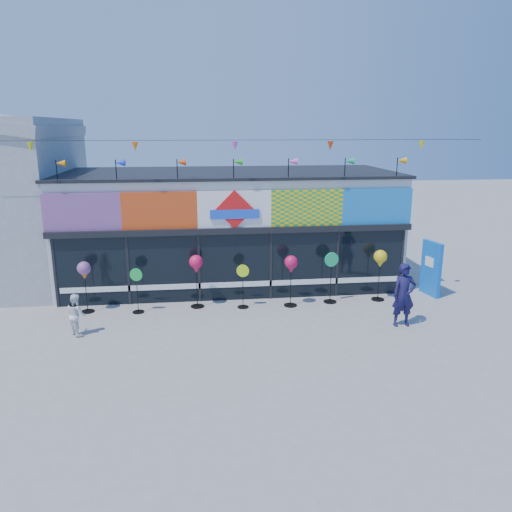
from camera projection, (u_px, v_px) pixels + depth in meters
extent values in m
plane|color=gray|center=(245.00, 341.00, 13.67)|extent=(80.00, 80.00, 0.00)
cube|color=silver|center=(230.00, 227.00, 18.94)|extent=(12.00, 5.00, 4.00)
cube|color=black|center=(235.00, 267.00, 16.69)|extent=(11.60, 0.12, 2.30)
cube|color=black|center=(235.00, 230.00, 16.34)|extent=(12.00, 0.30, 0.20)
cube|color=white|center=(235.00, 284.00, 16.81)|extent=(11.40, 0.10, 0.18)
cube|color=black|center=(229.00, 173.00, 18.42)|extent=(12.20, 5.20, 0.10)
cube|color=black|center=(55.00, 273.00, 16.01)|extent=(0.08, 0.14, 2.30)
cube|color=black|center=(128.00, 270.00, 16.28)|extent=(0.08, 0.14, 2.30)
cube|color=black|center=(199.00, 268.00, 16.54)|extent=(0.08, 0.14, 2.30)
cube|color=black|center=(271.00, 266.00, 16.82)|extent=(0.08, 0.14, 2.30)
cube|color=black|center=(337.00, 264.00, 17.08)|extent=(0.08, 0.14, 2.30)
cube|color=black|center=(401.00, 261.00, 17.35)|extent=(0.08, 0.14, 2.30)
cube|color=red|center=(82.00, 212.00, 15.63)|extent=(2.40, 0.08, 1.20)
cube|color=#DC4214|center=(160.00, 211.00, 15.91)|extent=(2.40, 0.08, 1.20)
cube|color=white|center=(235.00, 209.00, 16.18)|extent=(2.40, 0.08, 1.20)
cube|color=yellow|center=(307.00, 208.00, 16.46)|extent=(2.40, 0.08, 1.20)
cube|color=blue|center=(377.00, 207.00, 16.73)|extent=(2.40, 0.08, 1.20)
cube|color=red|center=(235.00, 210.00, 16.12)|extent=(1.27, 0.06, 1.27)
cube|color=blue|center=(235.00, 214.00, 16.14)|extent=(1.60, 0.05, 0.30)
cube|color=#E74DAB|center=(112.00, 277.00, 16.32)|extent=(0.78, 0.03, 0.78)
cube|color=#1B35ED|center=(153.00, 264.00, 16.37)|extent=(0.92, 0.03, 0.92)
cube|color=blue|center=(194.00, 256.00, 16.48)|extent=(0.78, 0.03, 0.78)
cube|color=#EAB60C|center=(235.00, 268.00, 16.75)|extent=(0.92, 0.03, 0.92)
cube|color=#7122A1|center=(275.00, 261.00, 16.85)|extent=(0.78, 0.03, 0.78)
cube|color=purple|center=(314.00, 254.00, 16.95)|extent=(0.92, 0.03, 0.92)
cube|color=blue|center=(351.00, 269.00, 17.25)|extent=(0.78, 0.03, 0.78)
cylinder|color=black|center=(57.00, 171.00, 15.46)|extent=(0.03, 0.03, 0.70)
cone|color=orange|center=(61.00, 163.00, 15.41)|extent=(0.30, 0.22, 0.22)
cylinder|color=black|center=(116.00, 171.00, 15.66)|extent=(0.03, 0.03, 0.70)
cone|color=blue|center=(120.00, 163.00, 15.62)|extent=(0.30, 0.22, 0.22)
cylinder|color=black|center=(177.00, 170.00, 15.88)|extent=(0.03, 0.03, 0.70)
cone|color=red|center=(181.00, 162.00, 15.84)|extent=(0.30, 0.22, 0.22)
cylinder|color=black|center=(234.00, 170.00, 16.09)|extent=(0.03, 0.03, 0.70)
cone|color=#1EA619|center=(238.00, 162.00, 16.04)|extent=(0.30, 0.22, 0.22)
cylinder|color=black|center=(288.00, 169.00, 16.30)|extent=(0.03, 0.03, 0.70)
cone|color=#F451BA|center=(293.00, 161.00, 16.25)|extent=(0.30, 0.22, 0.22)
cylinder|color=black|center=(345.00, 169.00, 16.52)|extent=(0.03, 0.03, 0.70)
cone|color=#189F5E|center=(349.00, 161.00, 16.47)|extent=(0.30, 0.22, 0.22)
cylinder|color=black|center=(397.00, 168.00, 16.72)|extent=(0.03, 0.03, 0.70)
cone|color=#F29F0C|center=(401.00, 161.00, 16.68)|extent=(0.30, 0.22, 0.22)
cylinder|color=black|center=(235.00, 140.00, 15.23)|extent=(16.00, 0.01, 0.01)
cone|color=yellow|center=(30.00, 147.00, 14.58)|extent=(0.20, 0.20, 0.28)
cone|color=orange|center=(135.00, 147.00, 14.93)|extent=(0.20, 0.20, 0.28)
cone|color=#E24BC7|center=(235.00, 146.00, 15.27)|extent=(0.20, 0.20, 0.28)
cone|color=red|center=(330.00, 146.00, 15.62)|extent=(0.20, 0.20, 0.28)
cone|color=#DCF214|center=(422.00, 145.00, 15.96)|extent=(0.20, 0.20, 0.28)
cube|color=blue|center=(431.00, 268.00, 17.22)|extent=(0.33, 0.96, 1.90)
cube|color=white|center=(430.00, 262.00, 17.15)|extent=(0.12, 0.43, 0.33)
cylinder|color=black|center=(88.00, 311.00, 15.82)|extent=(0.42, 0.42, 0.03)
cylinder|color=black|center=(86.00, 291.00, 15.64)|extent=(0.03, 0.03, 1.36)
sphere|color=#D85A14|center=(84.00, 268.00, 15.46)|extent=(0.42, 0.42, 0.42)
cone|color=#D85A14|center=(85.00, 276.00, 15.53)|extent=(0.21, 0.21, 0.19)
cylinder|color=black|center=(138.00, 312.00, 15.78)|extent=(0.37, 0.37, 0.03)
cylinder|color=black|center=(137.00, 294.00, 15.63)|extent=(0.02, 0.02, 1.20)
cylinder|color=green|center=(136.00, 275.00, 15.47)|extent=(0.40, 0.14, 0.41)
cylinder|color=black|center=(197.00, 306.00, 16.27)|extent=(0.44, 0.44, 0.03)
cylinder|color=black|center=(197.00, 285.00, 16.09)|extent=(0.03, 0.03, 1.44)
sphere|color=#DA1445|center=(196.00, 262.00, 15.89)|extent=(0.44, 0.44, 0.44)
cone|color=#DA1445|center=(196.00, 270.00, 15.96)|extent=(0.22, 0.22, 0.20)
cylinder|color=black|center=(243.00, 307.00, 16.22)|extent=(0.37, 0.37, 0.03)
cylinder|color=black|center=(243.00, 289.00, 16.06)|extent=(0.02, 0.02, 1.19)
cylinder|color=#B9ED13|center=(243.00, 271.00, 15.91)|extent=(0.40, 0.12, 0.40)
cylinder|color=black|center=(290.00, 305.00, 16.37)|extent=(0.43, 0.43, 0.03)
cylinder|color=black|center=(291.00, 284.00, 16.19)|extent=(0.03, 0.03, 1.40)
sphere|color=#C41244|center=(291.00, 262.00, 16.00)|extent=(0.43, 0.43, 0.43)
cone|color=#C41244|center=(291.00, 270.00, 16.07)|extent=(0.22, 0.22, 0.19)
cylinder|color=black|center=(330.00, 302.00, 16.70)|extent=(0.44, 0.44, 0.03)
cylinder|color=black|center=(331.00, 281.00, 16.52)|extent=(0.03, 0.03, 1.42)
cylinder|color=#1BB260|center=(332.00, 260.00, 16.33)|extent=(0.48, 0.13, 0.48)
cylinder|color=black|center=(378.00, 299.00, 16.92)|extent=(0.44, 0.44, 0.03)
cylinder|color=black|center=(379.00, 279.00, 16.74)|extent=(0.03, 0.03, 1.43)
sphere|color=yellow|center=(380.00, 256.00, 16.55)|extent=(0.44, 0.44, 0.44)
cone|color=yellow|center=(380.00, 264.00, 16.62)|extent=(0.22, 0.22, 0.20)
imported|color=#16133C|center=(404.00, 295.00, 14.51)|extent=(0.69, 0.46, 1.89)
imported|color=white|center=(76.00, 314.00, 13.97)|extent=(0.61, 0.67, 1.20)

